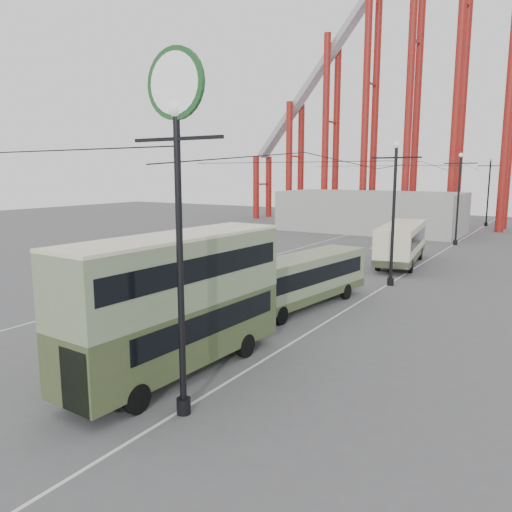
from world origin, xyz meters
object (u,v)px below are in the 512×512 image
Objects in this scene: lamp_post_near at (177,155)px; double_decker_bus at (178,297)px; pedestrian at (296,279)px; single_decker_green at (303,278)px; single_decker_cream at (402,242)px.

lamp_post_near is 5.92m from double_decker_bus.
single_decker_green is at bearing 81.27° from pedestrian.
lamp_post_near is at bearing 61.86° from pedestrian.
single_decker_cream reaches higher than pedestrian.
single_decker_cream is at bearing 91.06° from double_decker_bus.
single_decker_green is at bearing 94.07° from double_decker_bus.
pedestrian is (-2.50, -13.56, -0.89)m from single_decker_cream.
single_decker_cream is at bearing -143.57° from pedestrian.
single_decker_green is (-2.53, 13.10, -6.25)m from lamp_post_near.
double_decker_bus is at bearing -99.09° from single_decker_cream.
single_decker_cream is at bearing 93.20° from lamp_post_near.
lamp_post_near is at bearing -71.72° from single_decker_green.
lamp_post_near is 1.00× the size of single_decker_cream.
single_decker_green is at bearing 100.93° from lamp_post_near.
lamp_post_near is 14.73m from single_decker_green.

